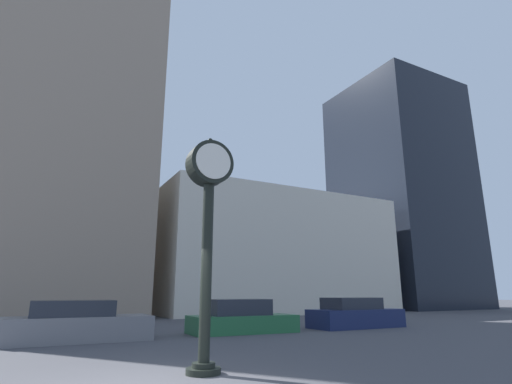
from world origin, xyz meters
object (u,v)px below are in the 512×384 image
street_clock (208,211)px  car_green (241,319)px  car_grey (77,324)px  car_navy (355,315)px

street_clock → car_green: street_clock is taller
street_clock → car_green: bearing=58.7°
street_clock → car_grey: size_ratio=1.08×
car_grey → car_navy: bearing=-0.6°
street_clock → car_navy: bearing=34.3°
street_clock → car_grey: 7.93m
car_green → street_clock: bearing=-119.3°
street_clock → car_navy: 12.77m
car_grey → car_green: car_grey is taller
street_clock → car_green: (4.44, 7.28, -2.77)m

